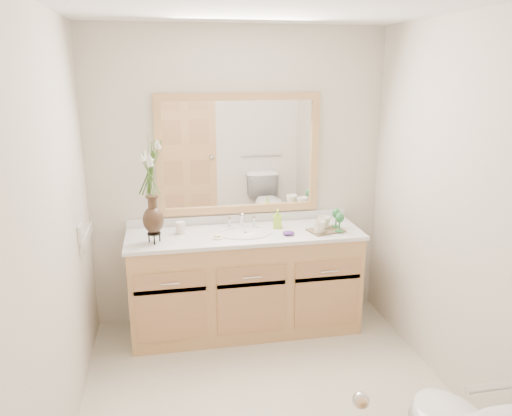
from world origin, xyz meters
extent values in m
plane|color=beige|center=(0.00, 0.00, 0.00)|extent=(2.60, 2.60, 0.00)
cube|color=white|center=(0.00, 0.00, 2.40)|extent=(2.40, 2.60, 0.02)
cube|color=beige|center=(0.00, 1.30, 1.20)|extent=(2.40, 0.02, 2.40)
cube|color=beige|center=(0.00, -1.30, 1.20)|extent=(2.40, 0.02, 2.40)
cube|color=beige|center=(-1.20, 0.00, 1.20)|extent=(0.02, 2.60, 2.40)
cube|color=beige|center=(1.20, 0.00, 1.20)|extent=(0.02, 2.60, 2.40)
cube|color=tan|center=(0.00, 1.01, 0.40)|extent=(1.80, 0.55, 0.80)
cube|color=white|center=(0.00, 1.01, 0.82)|extent=(1.84, 0.57, 0.03)
ellipsoid|color=white|center=(0.00, 0.99, 0.78)|extent=(0.38, 0.30, 0.12)
cylinder|color=silver|center=(0.00, 1.17, 0.89)|extent=(0.02, 0.02, 0.11)
cylinder|color=silver|center=(-0.10, 1.17, 0.87)|extent=(0.02, 0.02, 0.08)
cylinder|color=silver|center=(0.10, 1.17, 0.87)|extent=(0.02, 0.02, 0.08)
cube|color=white|center=(0.00, 1.28, 1.41)|extent=(1.20, 0.01, 0.85)
cube|color=tan|center=(0.00, 1.28, 1.86)|extent=(1.32, 0.04, 0.06)
cube|color=tan|center=(0.00, 1.28, 0.95)|extent=(1.32, 0.04, 0.06)
cube|color=tan|center=(-0.63, 1.28, 1.41)|extent=(0.06, 0.04, 0.85)
cube|color=tan|center=(0.63, 1.28, 1.41)|extent=(0.06, 0.04, 0.85)
cube|color=white|center=(-1.19, 0.76, 0.98)|extent=(0.02, 0.12, 0.12)
cube|color=tan|center=(-0.30, -1.29, 1.00)|extent=(0.80, 0.03, 2.00)
cylinder|color=black|center=(-0.70, 0.91, 0.90)|extent=(0.10, 0.10, 0.01)
ellipsoid|color=#302515|center=(-0.70, 0.91, 1.01)|extent=(0.15, 0.15, 0.20)
cylinder|color=#302515|center=(-0.70, 0.91, 1.13)|extent=(0.06, 0.06, 0.09)
cylinder|color=#4C7A33|center=(-0.70, 0.91, 1.37)|extent=(0.05, 0.05, 0.36)
cylinder|color=silver|center=(-0.50, 1.09, 0.88)|extent=(0.07, 0.07, 0.09)
cylinder|color=silver|center=(-0.23, 0.91, 0.84)|extent=(0.09, 0.09, 0.01)
cube|color=beige|center=(-0.23, 0.91, 0.85)|extent=(0.06, 0.05, 0.02)
imported|color=#9FDE34|center=(0.28, 1.09, 0.90)|extent=(0.07, 0.08, 0.14)
ellipsoid|color=#4F2878|center=(0.32, 0.89, 0.85)|extent=(0.11, 0.10, 0.03)
cube|color=brown|center=(0.63, 0.93, 0.84)|extent=(0.30, 0.24, 0.01)
imported|color=silver|center=(0.56, 0.87, 0.89)|extent=(0.12, 0.11, 0.10)
imported|color=silver|center=(0.63, 0.96, 0.89)|extent=(0.13, 0.13, 0.10)
cylinder|color=#267337|center=(0.72, 0.87, 0.85)|extent=(0.06, 0.06, 0.01)
cylinder|color=#267337|center=(0.72, 0.87, 0.89)|extent=(0.01, 0.01, 0.09)
ellipsoid|color=#267337|center=(0.72, 0.87, 0.95)|extent=(0.07, 0.07, 0.08)
cylinder|color=#267337|center=(0.74, 0.99, 0.85)|extent=(0.06, 0.06, 0.01)
cylinder|color=#267337|center=(0.74, 0.99, 0.89)|extent=(0.01, 0.01, 0.10)
ellipsoid|color=#267337|center=(0.74, 0.99, 0.95)|extent=(0.07, 0.07, 0.08)
camera|label=1|loc=(-0.61, -2.65, 2.07)|focal=35.00mm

